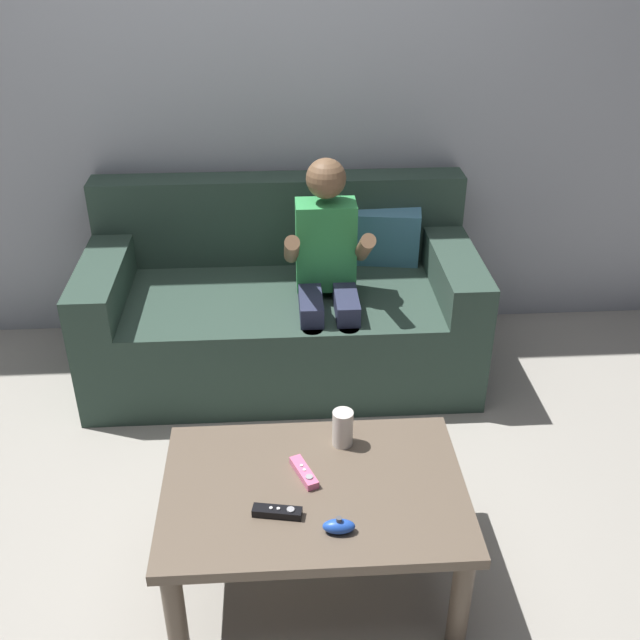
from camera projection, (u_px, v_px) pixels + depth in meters
name	position (u px, v px, depth m)	size (l,w,h in m)	color
ground_plane	(265.00, 542.00, 2.52)	(10.25, 10.25, 0.00)	#9E998E
wall_back	(255.00, 68.00, 3.19)	(5.13, 0.05, 2.50)	#999EA8
couch	(284.00, 307.00, 3.34)	(1.67, 0.80, 0.81)	#2D4238
person_seated_on_couch	(327.00, 269.00, 3.05)	(0.35, 0.43, 1.00)	#282D47
coffee_table	(314.00, 501.00, 2.23)	(0.90, 0.61, 0.39)	brown
game_remote_black_near_edge	(277.00, 512.00, 2.09)	(0.14, 0.06, 0.03)	black
nunchuk_blue	(339.00, 526.00, 2.03)	(0.09, 0.05, 0.05)	blue
game_remote_pink_far_corner	(304.00, 472.00, 2.23)	(0.09, 0.14, 0.03)	pink
soda_can	(343.00, 428.00, 2.34)	(0.07, 0.07, 0.12)	silver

